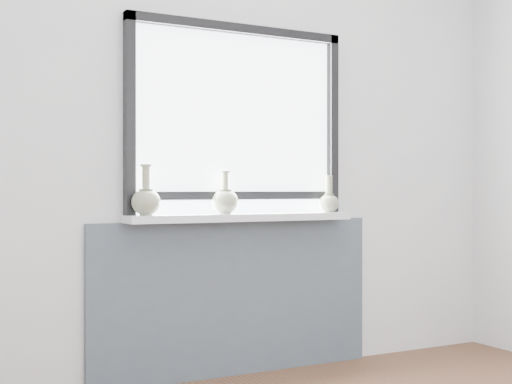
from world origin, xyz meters
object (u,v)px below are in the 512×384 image
vase_a (146,200)px  vase_b (225,200)px  windowsill (242,217)px  vase_c (329,201)px

vase_a → vase_b: 0.46m
vase_a → vase_b: bearing=3.3°
windowsill → vase_c: vase_c is taller
windowsill → vase_b: size_ratio=5.63×
vase_b → vase_c: (0.66, -0.03, -0.01)m
windowsill → vase_a: (-0.56, -0.02, 0.10)m
windowsill → vase_a: size_ratio=5.05×
vase_a → vase_c: 1.11m
vase_c → vase_b: bearing=177.6°
vase_a → vase_b: (0.46, 0.03, -0.00)m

